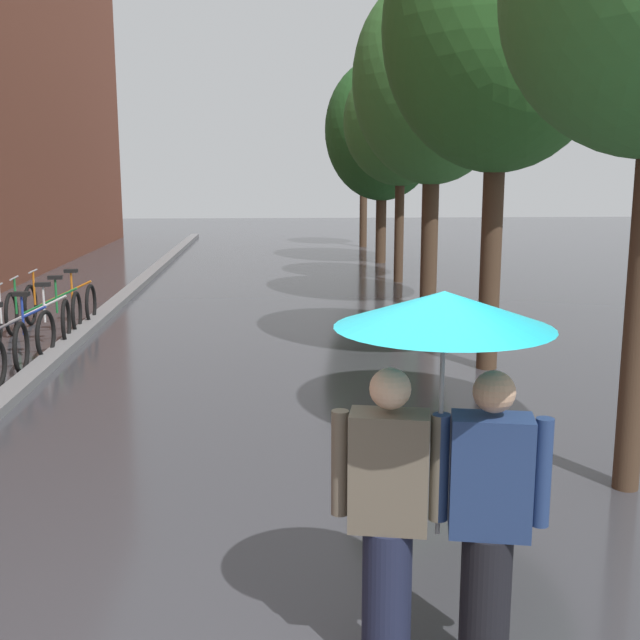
{
  "coord_description": "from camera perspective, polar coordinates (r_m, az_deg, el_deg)",
  "views": [
    {
      "loc": [
        -0.12,
        -3.5,
        2.64
      ],
      "look_at": [
        0.28,
        3.2,
        1.35
      ],
      "focal_mm": 44.21,
      "sensor_mm": 36.0,
      "label": 1
    }
  ],
  "objects": [
    {
      "name": "kerb_strip",
      "position": [
        14.09,
        -16.0,
        -0.1
      ],
      "size": [
        0.3,
        36.0,
        0.12
      ],
      "primitive_type": "cube",
      "color": "slate",
      "rests_on": "ground"
    },
    {
      "name": "street_tree_1",
      "position": [
        10.69,
        12.9,
        19.86
      ],
      "size": [
        2.96,
        2.96,
        6.17
      ],
      "color": "#473323",
      "rests_on": "ground"
    },
    {
      "name": "street_tree_2",
      "position": [
        15.26,
        8.22,
        16.77
      ],
      "size": [
        3.0,
        3.0,
        6.17
      ],
      "color": "#473323",
      "rests_on": "ground"
    },
    {
      "name": "street_tree_3",
      "position": [
        18.67,
        5.89,
        14.07
      ],
      "size": [
        2.66,
        2.66,
        5.18
      ],
      "color": "#473323",
      "rests_on": "ground"
    },
    {
      "name": "street_tree_4",
      "position": [
        22.54,
        4.53,
        13.55
      ],
      "size": [
        3.2,
        3.2,
        5.67
      ],
      "color": "#473323",
      "rests_on": "ground"
    },
    {
      "name": "street_tree_5",
      "position": [
        27.26,
        3.21,
        13.38
      ],
      "size": [
        2.28,
        2.28,
        5.03
      ],
      "color": "#473323",
      "rests_on": "ground"
    },
    {
      "name": "parked_bicycle_5",
      "position": [
        11.89,
        -21.55,
        -0.87
      ],
      "size": [
        1.13,
        0.78,
        0.96
      ],
      "color": "black",
      "rests_on": "ground"
    },
    {
      "name": "parked_bicycle_6",
      "position": [
        12.71,
        -20.18,
        -0.06
      ],
      "size": [
        1.15,
        0.81,
        0.96
      ],
      "color": "black",
      "rests_on": "ground"
    },
    {
      "name": "parked_bicycle_7",
      "position": [
        13.46,
        -19.34,
        0.57
      ],
      "size": [
        1.12,
        0.76,
        0.96
      ],
      "color": "black",
      "rests_on": "ground"
    },
    {
      "name": "parked_bicycle_8",
      "position": [
        14.25,
        -18.26,
        1.18
      ],
      "size": [
        1.09,
        0.71,
        0.96
      ],
      "color": "black",
      "rests_on": "ground"
    },
    {
      "name": "couple_under_umbrella",
      "position": [
        4.01,
        8.72,
        -7.92
      ],
      "size": [
        1.08,
        1.08,
        2.06
      ],
      "color": "#1E233D",
      "rests_on": "ground"
    }
  ]
}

